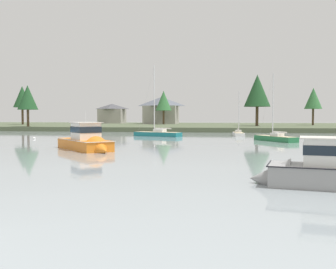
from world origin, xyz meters
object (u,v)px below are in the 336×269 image
cruiser_grey (329,175)px  sailboat_white (238,135)px  sailboat_teal (158,135)px  sailboat_green (275,140)px  cruiser_orange (88,144)px  mooring_buoy_white (34,138)px

cruiser_grey → sailboat_white: (-3.19, 47.69, -0.40)m
sailboat_teal → sailboat_white: bearing=12.2°
sailboat_green → cruiser_orange: sailboat_green is taller
sailboat_green → sailboat_teal: 20.87m
mooring_buoy_white → cruiser_orange: bearing=-48.5°
cruiser_orange → mooring_buoy_white: size_ratio=17.89×
sailboat_green → sailboat_teal: (-18.29, 10.04, 0.03)m
sailboat_green → cruiser_grey: bearing=-92.5°
cruiser_orange → sailboat_teal: sailboat_teal is taller
sailboat_teal → mooring_buoy_white: size_ratio=24.48×
cruiser_orange → sailboat_teal: bearing=85.5°
sailboat_white → cruiser_grey: bearing=-86.2°
cruiser_grey → sailboat_teal: size_ratio=0.69×
sailboat_white → sailboat_teal: bearing=-167.8°
sailboat_white → mooring_buoy_white: size_ratio=15.84×
cruiser_grey → sailboat_teal: sailboat_teal is taller
sailboat_teal → sailboat_white: (13.62, 2.95, -0.06)m
sailboat_green → cruiser_grey: size_ratio=1.15×
mooring_buoy_white → sailboat_green: bearing=0.5°
cruiser_grey → sailboat_teal: bearing=110.6°
sailboat_teal → sailboat_white: size_ratio=1.55×
sailboat_green → cruiser_orange: bearing=-140.0°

